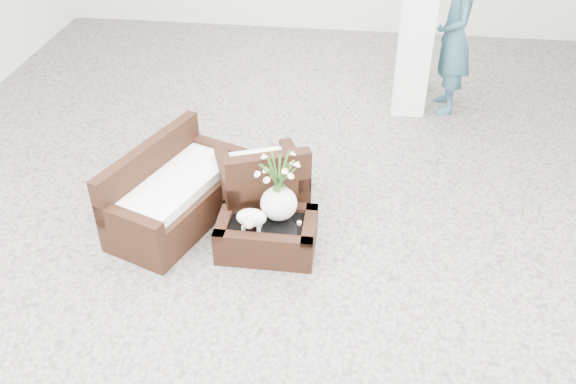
# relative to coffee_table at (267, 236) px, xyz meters

# --- Properties ---
(ground) EXTENTS (11.00, 11.00, 0.00)m
(ground) POSITION_rel_coffee_table_xyz_m (0.19, 0.18, -0.16)
(ground) COLOR gray
(ground) RESTS_ON ground
(coffee_table) EXTENTS (0.90, 0.60, 0.31)m
(coffee_table) POSITION_rel_coffee_table_xyz_m (0.00, 0.00, 0.00)
(coffee_table) COLOR black
(coffee_table) RESTS_ON ground
(sheep_figurine) EXTENTS (0.28, 0.23, 0.21)m
(sheep_figurine) POSITION_rel_coffee_table_xyz_m (-0.12, -0.10, 0.26)
(sheep_figurine) COLOR white
(sheep_figurine) RESTS_ON coffee_table
(planter_narcissus) EXTENTS (0.44, 0.44, 0.80)m
(planter_narcissus) POSITION_rel_coffee_table_xyz_m (0.10, 0.10, 0.56)
(planter_narcissus) COLOR white
(planter_narcissus) RESTS_ON coffee_table
(tealight) EXTENTS (0.04, 0.04, 0.03)m
(tealight) POSITION_rel_coffee_table_xyz_m (0.30, 0.02, 0.17)
(tealight) COLOR white
(tealight) RESTS_ON coffee_table
(armchair) EXTENTS (1.03, 1.02, 0.86)m
(armchair) POSITION_rel_coffee_table_xyz_m (-0.14, 0.59, 0.27)
(armchair) COLOR black
(armchair) RESTS_ON ground
(loveseat) EXTENTS (1.20, 1.65, 0.80)m
(loveseat) POSITION_rel_coffee_table_xyz_m (-0.94, 0.33, 0.24)
(loveseat) COLOR black
(loveseat) RESTS_ON ground
(topiary) EXTENTS (0.35, 0.35, 1.31)m
(topiary) POSITION_rel_coffee_table_xyz_m (1.40, 3.56, 0.50)
(topiary) COLOR #194D18
(topiary) RESTS_ON ground
(shopper) EXTENTS (0.51, 0.73, 1.93)m
(shopper) POSITION_rel_coffee_table_xyz_m (1.86, 3.08, 0.81)
(shopper) COLOR #2D5665
(shopper) RESTS_ON ground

